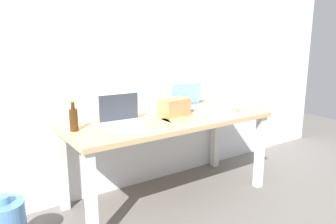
# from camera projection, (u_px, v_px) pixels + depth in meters

# --- Properties ---
(ground_plane) EXTENTS (8.00, 8.00, 0.00)m
(ground_plane) POSITION_uv_depth(u_px,v_px,m) (168.00, 196.00, 3.12)
(ground_plane) COLOR slate
(back_wall) EXTENTS (5.20, 0.08, 2.60)m
(back_wall) POSITION_uv_depth(u_px,v_px,m) (142.00, 52.00, 3.17)
(back_wall) COLOR white
(back_wall) RESTS_ON ground
(desk) EXTENTS (1.83, 0.75, 0.75)m
(desk) POSITION_uv_depth(u_px,v_px,m) (168.00, 128.00, 2.97)
(desk) COLOR tan
(desk) RESTS_ON ground
(laptop_left) EXTENTS (0.35, 0.24, 0.23)m
(laptop_left) POSITION_uv_depth(u_px,v_px,m) (122.00, 118.00, 2.72)
(laptop_left) COLOR silver
(laptop_left) RESTS_ON desk
(laptop_right) EXTENTS (0.36, 0.27, 0.24)m
(laptop_right) POSITION_uv_depth(u_px,v_px,m) (189.00, 103.00, 3.31)
(laptop_right) COLOR gray
(laptop_right) RESTS_ON desk
(beer_bottle) EXTENTS (0.06, 0.06, 0.23)m
(beer_bottle) POSITION_uv_depth(u_px,v_px,m) (74.00, 119.00, 2.52)
(beer_bottle) COLOR #47280F
(beer_bottle) RESTS_ON desk
(computer_mouse) EXTENTS (0.08, 0.11, 0.03)m
(computer_mouse) POSITION_uv_depth(u_px,v_px,m) (236.00, 108.00, 3.23)
(computer_mouse) COLOR silver
(computer_mouse) RESTS_ON desk
(cardboard_box) EXTENTS (0.28, 0.19, 0.16)m
(cardboard_box) POSITION_uv_depth(u_px,v_px,m) (174.00, 107.00, 2.98)
(cardboard_box) COLOR tan
(cardboard_box) RESTS_ON desk
(paper_sheet_front_right) EXTENTS (0.25, 0.32, 0.00)m
(paper_sheet_front_right) POSITION_uv_depth(u_px,v_px,m) (211.00, 114.00, 3.06)
(paper_sheet_front_right) COLOR white
(paper_sheet_front_right) RESTS_ON desk
(paper_sheet_center) EXTENTS (0.21, 0.30, 0.00)m
(paper_sheet_center) POSITION_uv_depth(u_px,v_px,m) (171.00, 118.00, 2.92)
(paper_sheet_center) COLOR #F4E06B
(paper_sheet_center) RESTS_ON desk
(paper_yellow_folder) EXTENTS (0.31, 0.35, 0.00)m
(paper_yellow_folder) POSITION_uv_depth(u_px,v_px,m) (158.00, 123.00, 2.75)
(paper_yellow_folder) COLOR #F4E06B
(paper_yellow_folder) RESTS_ON desk
(paper_sheet_front_left) EXTENTS (0.28, 0.34, 0.00)m
(paper_sheet_front_left) POSITION_uv_depth(u_px,v_px,m) (128.00, 128.00, 2.63)
(paper_sheet_front_left) COLOR white
(paper_sheet_front_left) RESTS_ON desk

